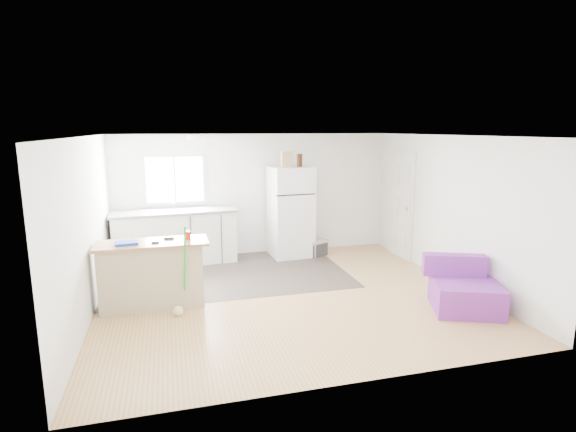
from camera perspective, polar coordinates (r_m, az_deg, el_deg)
The scene contains 19 objects.
room at distance 6.63m, azimuth -0.10°, elevation -0.31°, with size 5.51×5.01×2.41m.
vinyl_zone at distance 7.99m, azimuth -7.51°, elevation -7.29°, with size 4.05×2.50×0.00m, color #362D28.
window at distance 8.82m, azimuth -14.18°, elevation 4.52°, with size 1.18×0.06×0.98m.
interior_door at distance 9.10m, azimuth 14.12°, elevation 1.32°, with size 0.11×0.92×2.10m.
ceiling_fixture at distance 7.49m, azimuth -11.57°, elevation 9.74°, with size 0.30×0.30×0.07m, color white.
kitchen_cabinets at distance 8.66m, azimuth -14.13°, elevation -2.55°, with size 2.32×0.87×1.31m.
peninsula at distance 6.70m, azimuth -16.88°, elevation -7.05°, with size 1.54×0.60×0.95m.
refrigerator at distance 8.85m, azimuth 0.32°, elevation 0.54°, with size 0.84×0.80×1.77m.
cooler at distance 9.01m, azimuth 3.59°, elevation -4.01°, with size 0.50×0.43×0.32m.
purple_seat at distance 6.84m, azimuth 21.43°, elevation -8.86°, with size 1.12×1.12×0.72m.
cleaner_jug at distance 6.72m, azimuth -14.75°, elevation -9.94°, with size 0.16×0.13×0.31m.
mop at distance 6.39m, azimuth -13.53°, elevation -10.10°, with size 0.23×0.35×1.25m.
red_cup at distance 6.57m, azimuth -12.61°, elevation -2.40°, with size 0.08×0.08×0.12m, color red.
blue_tray at distance 6.54m, azimuth -19.82°, elevation -3.25°, with size 0.30×0.22×0.04m, color #1336B8.
tool_a at distance 6.65m, azimuth -14.87°, elevation -2.76°, with size 0.14×0.05×0.03m, color black.
tool_b at distance 6.47m, azimuth -16.50°, elevation -3.23°, with size 0.10×0.04×0.03m, color black.
cardboard_box at distance 8.64m, azimuth -0.21°, elevation 7.22°, with size 0.20×0.10×0.30m, color tan.
bottle_left at distance 8.66m, azimuth 1.34°, elevation 7.07°, with size 0.07×0.07×0.25m, color #37180A.
bottle_right at distance 8.76m, azimuth 1.60°, elevation 7.11°, with size 0.07×0.07×0.25m, color #37180A.
Camera 1 is at (-1.67, -6.28, 2.51)m, focal length 28.00 mm.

